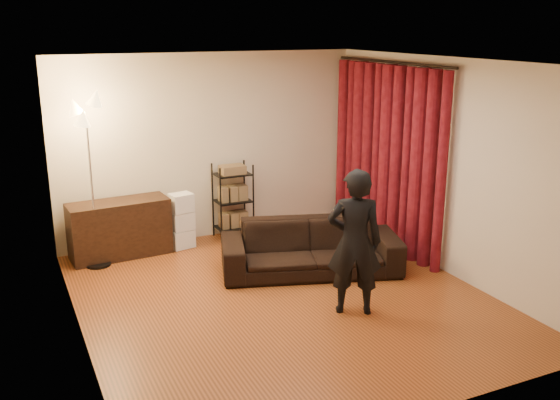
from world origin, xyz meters
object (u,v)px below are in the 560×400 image
media_cabinet (120,229)px  wire_shelf (233,201)px  floor_lamp (92,185)px  sofa (311,248)px  storage_boxes (181,221)px  person (355,242)px

media_cabinet → wire_shelf: (1.68, 0.09, 0.17)m
wire_shelf → floor_lamp: 2.13m
sofa → media_cabinet: (-2.09, 1.62, 0.06)m
storage_boxes → wire_shelf: bearing=8.1°
sofa → media_cabinet: size_ratio=1.69×
person → floor_lamp: bearing=-20.6°
person → media_cabinet: bearing=-27.6°
media_cabinet → floor_lamp: 0.83m
media_cabinet → storage_boxes: storage_boxes is taller
media_cabinet → wire_shelf: wire_shelf is taller
sofa → floor_lamp: size_ratio=1.02×
sofa → storage_boxes: storage_boxes is taller
person → storage_boxes: size_ratio=2.05×
sofa → media_cabinet: 2.65m
sofa → person: person is taller
sofa → person: (-0.11, -1.21, 0.49)m
sofa → wire_shelf: size_ratio=2.02×
person → media_cabinet: 3.48m
floor_lamp → media_cabinet: bearing=34.2°
media_cabinet → storage_boxes: bearing=-6.3°
storage_boxes → floor_lamp: bearing=-170.3°
person → wire_shelf: 2.94m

